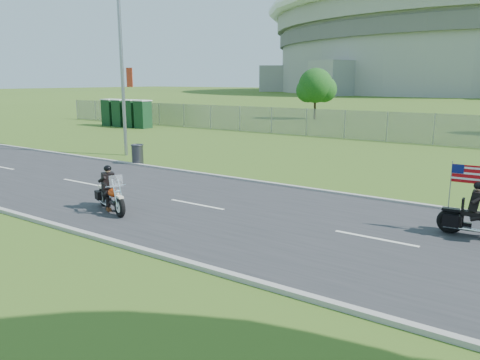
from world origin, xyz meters
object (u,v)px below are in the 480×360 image
Objects in this scene: streetlight at (124,50)px; porta_toilet_b at (132,114)px; porta_toilet_d at (110,113)px; trash_can at (138,155)px; motorcycle_lead at (111,197)px; porta_toilet_c at (121,113)px; porta_toilet_a at (143,115)px.

porta_toilet_b is at bearing 136.65° from streetlight.
porta_toilet_d reaches higher than trash_can.
motorcycle_lead is at bearing -45.27° from streetlight.
porta_toilet_c is 1.40m from porta_toilet_d.
streetlight reaches higher than trash_can.
motorcycle_lead is (18.26, -19.09, -0.68)m from porta_toilet_a.
porta_toilet_b reaches higher than motorcycle_lead.
trash_can is (12.70, -12.70, -0.67)m from porta_toilet_a.
motorcycle_lead is at bearing -46.29° from porta_toilet_a.
porta_toilet_b is 1.00× the size of porta_toilet_d.
motorcycle_lead is at bearing -44.17° from porta_toilet_b.
trash_can is at bearing 152.72° from motorcycle_lead.
porta_toilet_c and porta_toilet_d have the same top height.
porta_toilet_d reaches higher than motorcycle_lead.
porta_toilet_d is 1.10× the size of motorcycle_lead.
trash_can is at bearing -36.92° from porta_toilet_d.
porta_toilet_b and porta_toilet_d have the same top height.
porta_toilet_a is 26.43m from motorcycle_lead.
porta_toilet_b and porta_toilet_c have the same top height.
streetlight reaches higher than porta_toilet_a.
trash_can is at bearing -35.59° from streetlight.
porta_toilet_a reaches higher than trash_can.
porta_toilet_d is at bearing 161.37° from motorcycle_lead.
porta_toilet_a is at bearing 0.00° from porta_toilet_b.
motorcycle_lead is (22.46, -19.09, -0.68)m from porta_toilet_d.
streetlight is 17.34m from porta_toilet_c.
trash_can is (14.10, -12.70, -0.67)m from porta_toilet_b.
porta_toilet_a reaches higher than motorcycle_lead.
trash_can is at bearing -42.00° from porta_toilet_b.
trash_can is (2.68, -1.92, -5.16)m from streetlight.
porta_toilet_d is at bearing 142.83° from streetlight.
motorcycle_lead reaches higher than trash_can.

